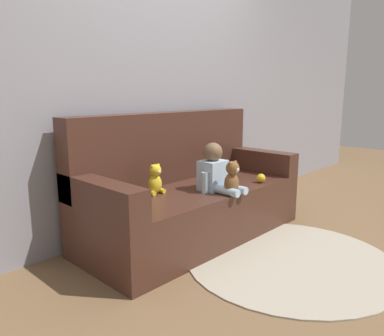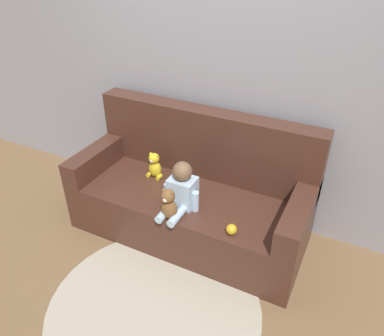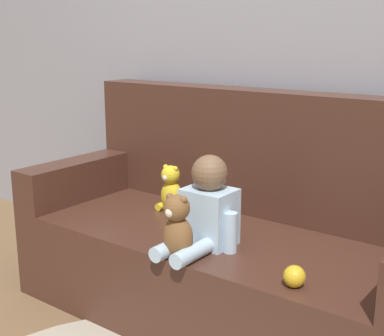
{
  "view_description": "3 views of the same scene",
  "coord_description": "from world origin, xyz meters",
  "px_view_note": "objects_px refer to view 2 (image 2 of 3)",
  "views": [
    {
      "loc": [
        -2.11,
        -1.97,
        1.16
      ],
      "look_at": [
        -0.12,
        -0.08,
        0.6
      ],
      "focal_mm": 35.0,
      "sensor_mm": 36.0,
      "label": 1
    },
    {
      "loc": [
        1.11,
        -2.14,
        2.16
      ],
      "look_at": [
        0.05,
        -0.04,
        0.68
      ],
      "focal_mm": 35.0,
      "sensor_mm": 36.0,
      "label": 2
    },
    {
      "loc": [
        1.2,
        -1.82,
        1.24
      ],
      "look_at": [
        -0.08,
        -0.13,
        0.71
      ],
      "focal_mm": 50.0,
      "sensor_mm": 36.0,
      "label": 3
    }
  ],
  "objects_px": {
    "person_baby": "(181,190)",
    "couch": "(193,195)",
    "toy_ball": "(231,229)",
    "teddy_bear_brown": "(169,204)",
    "plush_toy_side": "(155,166)"
  },
  "relations": [
    {
      "from": "couch",
      "to": "teddy_bear_brown",
      "type": "xyz_separation_m",
      "value": [
        0.02,
        -0.42,
        0.2
      ]
    },
    {
      "from": "couch",
      "to": "person_baby",
      "type": "height_order",
      "value": "couch"
    },
    {
      "from": "person_baby",
      "to": "toy_ball",
      "type": "xyz_separation_m",
      "value": [
        0.45,
        -0.12,
        -0.11
      ]
    },
    {
      "from": "person_baby",
      "to": "couch",
      "type": "bearing_deg",
      "value": 97.36
    },
    {
      "from": "plush_toy_side",
      "to": "person_baby",
      "type": "bearing_deg",
      "value": -33.1
    },
    {
      "from": "toy_ball",
      "to": "couch",
      "type": "bearing_deg",
      "value": 142.08
    },
    {
      "from": "person_baby",
      "to": "plush_toy_side",
      "type": "relative_size",
      "value": 1.63
    },
    {
      "from": "toy_ball",
      "to": "person_baby",
      "type": "bearing_deg",
      "value": 164.91
    },
    {
      "from": "person_baby",
      "to": "plush_toy_side",
      "type": "distance_m",
      "value": 0.46
    },
    {
      "from": "person_baby",
      "to": "toy_ball",
      "type": "height_order",
      "value": "person_baby"
    },
    {
      "from": "person_baby",
      "to": "teddy_bear_brown",
      "type": "relative_size",
      "value": 1.46
    },
    {
      "from": "teddy_bear_brown",
      "to": "person_baby",
      "type": "bearing_deg",
      "value": 86.64
    },
    {
      "from": "plush_toy_side",
      "to": "couch",
      "type": "bearing_deg",
      "value": 0.7
    },
    {
      "from": "person_baby",
      "to": "toy_ball",
      "type": "relative_size",
      "value": 4.85
    },
    {
      "from": "toy_ball",
      "to": "teddy_bear_brown",
      "type": "bearing_deg",
      "value": -174.08
    }
  ]
}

